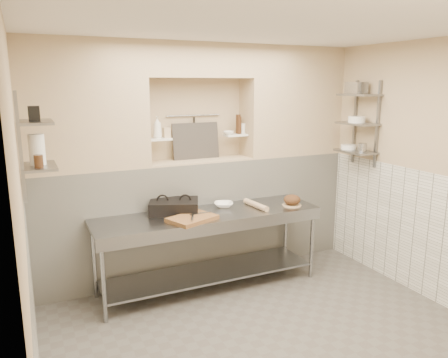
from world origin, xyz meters
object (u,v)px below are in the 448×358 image
bread_loaf (292,200)px  bowl_alcove (229,133)px  mixing_bowl (224,205)px  panini_press (174,206)px  jug_left (37,150)px  rolling_pin (256,205)px  cutting_board (192,219)px  bottle_soap (157,127)px  prep_table (209,235)px

bread_loaf → bowl_alcove: 1.14m
mixing_bowl → bowl_alcove: bowl_alcove is taller
panini_press → jug_left: size_ratio=2.33×
panini_press → jug_left: (-1.38, -0.30, 0.78)m
rolling_pin → cutting_board: bearing=-170.1°
bread_loaf → bottle_soap: bottle_soap is taller
prep_table → mixing_bowl: (0.27, 0.17, 0.29)m
bowl_alcove → rolling_pin: bearing=-81.8°
prep_table → mixing_bowl: 0.43m
prep_table → bottle_soap: (-0.40, 0.55, 1.20)m
prep_table → cutting_board: 0.42m
bread_loaf → bowl_alcove: bowl_alcove is taller
mixing_bowl → jug_left: jug_left is taller
cutting_board → jug_left: jug_left is taller
bottle_soap → prep_table: bearing=-53.8°
panini_press → rolling_pin: 0.97m
bread_loaf → panini_press: bearing=167.1°
cutting_board → mixing_bowl: mixing_bowl is taller
cutting_board → bowl_alcove: bearing=43.0°
bottle_soap → bowl_alcove: 0.93m
prep_table → panini_press: (-0.34, 0.20, 0.33)m
cutting_board → bowl_alcove: bowl_alcove is taller
rolling_pin → panini_press: bearing=167.5°
prep_table → bowl_alcove: bearing=47.4°
mixing_bowl → bottle_soap: (-0.67, 0.38, 0.91)m
bread_loaf → jug_left: (-2.76, 0.01, 0.78)m
prep_table → mixing_bowl: bearing=33.2°
panini_press → mixing_bowl: (0.61, -0.02, -0.05)m
panini_press → bowl_alcove: (0.86, 0.37, 0.76)m
prep_table → jug_left: 2.05m
bowl_alcove → panini_press: bearing=-157.0°
rolling_pin → bread_loaf: 0.45m
bread_loaf → jug_left: size_ratio=0.73×
prep_table → jug_left: (-1.72, -0.11, 1.11)m
bottle_soap → bowl_alcove: bearing=0.6°
rolling_pin → bowl_alcove: bowl_alcove is taller
bread_loaf → bowl_alcove: (-0.52, 0.68, 0.76)m
panini_press → rolling_pin: size_ratio=1.48×
jug_left → bowl_alcove: bearing=16.6°
bottle_soap → bowl_alcove: size_ratio=1.88×
mixing_bowl → prep_table: bearing=-146.8°
rolling_pin → bottle_soap: (-1.01, 0.57, 0.91)m
panini_press → bowl_alcove: bearing=44.9°
cutting_board → bowl_alcove: (0.78, 0.73, 0.81)m
bread_loaf → rolling_pin: bearing=166.1°
prep_table → bread_loaf: 1.09m
rolling_pin → bowl_alcove: size_ratio=3.23×
panini_press → mixing_bowl: bearing=19.9°
panini_press → rolling_pin: panini_press is taller
mixing_bowl → panini_press: bearing=178.0°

